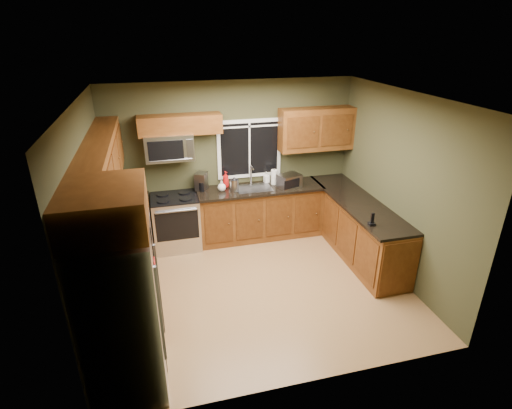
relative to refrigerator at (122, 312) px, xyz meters
name	(u,v)px	position (x,y,z in m)	size (l,w,h in m)	color
floor	(259,286)	(1.74, 1.30, -0.90)	(4.20, 4.20, 0.00)	olive
ceiling	(259,98)	(1.74, 1.30, 1.80)	(4.20, 4.20, 0.00)	white
back_wall	(232,161)	(1.74, 3.10, 0.45)	(4.20, 4.20, 0.00)	#393A22
front_wall	(308,277)	(1.74, -0.50, 0.45)	(4.20, 4.20, 0.00)	#393A22
left_wall	(91,219)	(-0.36, 1.30, 0.45)	(3.60, 3.60, 0.00)	#393A22
right_wall	(399,187)	(3.84, 1.30, 0.45)	(3.60, 3.60, 0.00)	#393A22
window	(249,149)	(2.04, 3.08, 0.65)	(1.12, 0.03, 1.02)	white
base_cabinets_left	(128,259)	(-0.06, 1.78, -0.45)	(0.60, 2.65, 0.90)	brown
countertop_left	(125,230)	(-0.04, 1.78, 0.02)	(0.65, 2.65, 0.04)	black
base_cabinets_back	(260,213)	(2.15, 2.80, -0.45)	(2.17, 0.60, 0.90)	brown
countertop_back	(260,189)	(2.15, 2.78, 0.02)	(2.17, 0.65, 0.04)	black
base_cabinets_peninsula	(356,228)	(3.54, 1.84, -0.45)	(0.60, 2.52, 0.90)	brown
countertop_peninsula	(358,202)	(3.51, 1.85, 0.02)	(0.65, 2.50, 0.04)	black
upper_cabinets_left	(102,165)	(-0.20, 1.78, 0.96)	(0.33, 2.65, 0.72)	brown
upper_cabinets_back_left	(180,124)	(0.89, 2.94, 1.17)	(1.30, 0.33, 0.30)	brown
upper_cabinets_back_right	(316,129)	(3.19, 2.94, 0.96)	(1.30, 0.33, 0.72)	brown
upper_cabinet_over_fridge	(104,208)	(0.00, 0.00, 1.13)	(0.72, 0.90, 0.38)	brown
refrigerator	(122,312)	(0.00, 0.00, 0.00)	(0.74, 0.90, 1.80)	#B7B7BC
range	(176,222)	(0.69, 2.77, -0.43)	(0.76, 0.69, 0.94)	#B7B7BC
microwave	(169,147)	(0.69, 2.91, 0.83)	(0.76, 0.41, 0.42)	#B7B7BC
sink	(254,187)	(2.04, 2.79, 0.05)	(0.60, 0.42, 0.36)	slate
toaster_oven	(289,181)	(2.64, 2.67, 0.16)	(0.44, 0.39, 0.23)	#B7B7BC
coffee_maker	(201,182)	(1.17, 2.94, 0.18)	(0.25, 0.29, 0.30)	slate
kettle	(234,185)	(1.69, 2.72, 0.16)	(0.18, 0.18, 0.26)	#B7B7BC
paper_towel_roll	(274,177)	(2.43, 2.89, 0.17)	(0.12, 0.12, 0.29)	white
soap_bottle_a	(226,179)	(1.59, 2.96, 0.18)	(0.11, 0.11, 0.28)	red
soap_bottle_b	(267,177)	(2.33, 3.00, 0.14)	(0.09, 0.09, 0.19)	white
soap_bottle_c	(222,186)	(1.49, 2.80, 0.13)	(0.14, 0.14, 0.18)	white
cordless_phone	(372,221)	(3.29, 1.02, 0.10)	(0.09, 0.09, 0.19)	black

